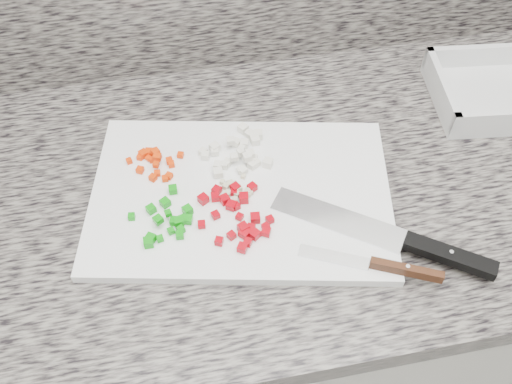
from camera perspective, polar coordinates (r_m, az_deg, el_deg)
cabinet at (r=1.32m, az=2.90°, el=-11.59°), size 3.92×0.62×0.86m
countertop at (r=0.94m, az=3.99°, el=0.92°), size 3.96×0.64×0.04m
cutting_board at (r=0.88m, az=-1.52°, el=-0.31°), size 0.51×0.40×0.02m
carrot_pile at (r=0.92m, az=-10.12°, el=3.05°), size 0.09×0.07×0.02m
onion_pile at (r=0.92m, az=-1.59°, el=4.04°), size 0.12×0.11×0.02m
green_pepper_pile at (r=0.85m, az=-8.75°, el=-2.83°), size 0.10×0.10×0.02m
red_pepper_pile at (r=0.84m, az=-1.80°, el=-2.39°), size 0.11×0.13×0.01m
garlic_pile at (r=0.87m, az=-1.83°, el=0.19°), size 0.06×0.05×0.01m
chef_knife at (r=0.84m, az=15.13°, el=-4.92°), size 0.29×0.22×0.02m
paring_knife at (r=0.81m, az=13.04°, el=-7.29°), size 0.19×0.10×0.02m
tray at (r=1.12m, az=23.70°, el=9.15°), size 0.28×0.21×0.05m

